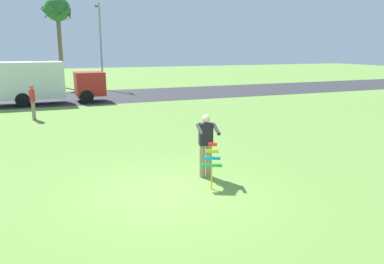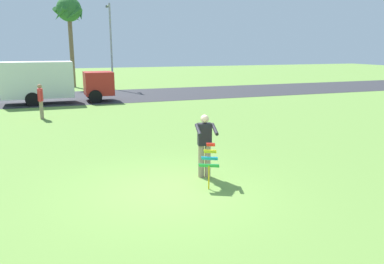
% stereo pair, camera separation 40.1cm
% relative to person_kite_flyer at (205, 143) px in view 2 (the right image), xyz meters
% --- Properties ---
extents(ground_plane, '(120.00, 120.00, 0.00)m').
position_rel_person_kite_flyer_xyz_m(ground_plane, '(-1.19, -0.63, -0.95)').
color(ground_plane, olive).
extents(road_strip, '(120.00, 8.00, 0.01)m').
position_rel_person_kite_flyer_xyz_m(road_strip, '(-1.19, 18.80, -0.95)').
color(road_strip, '#2D2D33').
rests_on(road_strip, ground).
extents(person_kite_flyer, '(0.63, 0.72, 1.73)m').
position_rel_person_kite_flyer_xyz_m(person_kite_flyer, '(0.00, 0.00, 0.00)').
color(person_kite_flyer, gray).
rests_on(person_kite_flyer, ground).
extents(kite_held, '(0.61, 0.73, 1.09)m').
position_rel_person_kite_flyer_xyz_m(kite_held, '(-0.16, -0.74, -0.23)').
color(kite_held, red).
rests_on(kite_held, ground).
extents(parked_truck_red_cab, '(6.73, 2.19, 2.62)m').
position_rel_person_kite_flyer_xyz_m(parked_truck_red_cab, '(-3.87, 16.40, 0.46)').
color(parked_truck_red_cab, '#B2231E').
rests_on(parked_truck_red_cab, ground).
extents(palm_tree_right_near, '(2.58, 2.71, 7.75)m').
position_rel_person_kite_flyer_xyz_m(palm_tree_right_near, '(-2.10, 26.52, 5.44)').
color(palm_tree_right_near, brown).
rests_on(palm_tree_right_near, ground).
extents(streetlight_pole, '(0.24, 1.65, 7.00)m').
position_rel_person_kite_flyer_xyz_m(streetlight_pole, '(0.92, 23.59, 3.05)').
color(streetlight_pole, '#9E9EA3').
rests_on(streetlight_pole, ground).
extents(person_walker_near, '(0.25, 0.57, 1.73)m').
position_rel_person_kite_flyer_xyz_m(person_walker_near, '(-4.41, 10.83, -0.02)').
color(person_walker_near, gray).
rests_on(person_walker_near, ground).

